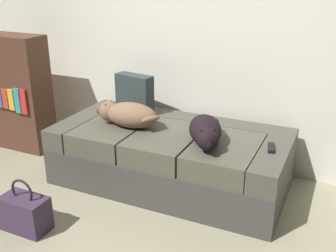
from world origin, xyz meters
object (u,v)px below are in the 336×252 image
couch (171,157)px  throw_pillow (135,94)px  dog_tan (127,114)px  tv_remote (271,148)px  bookshelf (20,93)px  handbag (25,213)px  dog_dark (206,131)px

couch → throw_pillow: (-0.46, 0.25, 0.41)m
dog_tan → tv_remote: size_ratio=3.91×
throw_pillow → bookshelf: bookshelf is taller
couch → tv_remote: 0.83m
dog_tan → handbag: size_ratio=1.55×
couch → handbag: 1.18m
couch → tv_remote: tv_remote is taller
bookshelf → dog_tan: bearing=-6.0°
tv_remote → throw_pillow: size_ratio=0.44×
dog_tan → bookshelf: 1.26m
throw_pillow → dog_tan: bearing=-70.6°
couch → throw_pillow: bearing=151.7°
dog_dark → bookshelf: size_ratio=0.48×
dog_dark → dog_tan: bearing=174.5°
handbag → dog_dark: bearing=41.9°
couch → dog_tan: dog_tan is taller
handbag → dog_tan: bearing=73.7°
dog_dark → handbag: bearing=-138.1°
dog_dark → handbag: (-0.96, -0.86, -0.44)m
handbag → bookshelf: bookshelf is taller
dog_dark → handbag: size_ratio=1.41×
dog_tan → handbag: dog_tan is taller
couch → dog_dark: size_ratio=3.45×
dog_tan → tv_remote: bearing=1.7°
dog_dark → handbag: 1.36m
tv_remote → couch: bearing=165.3°
couch → handbag: (-0.62, -1.00, -0.11)m
throw_pillow → tv_remote: bearing=-12.8°
bookshelf → dog_dark: bearing=-5.8°
dog_tan → handbag: 1.06m
dog_tan → couch: bearing=11.5°
dog_tan → throw_pillow: throw_pillow is taller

